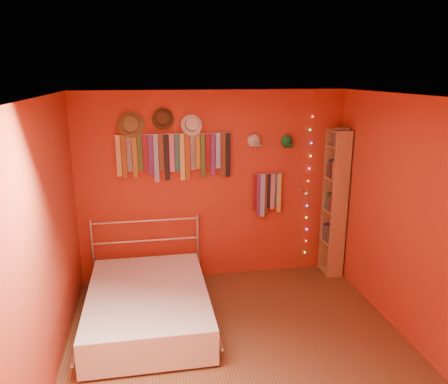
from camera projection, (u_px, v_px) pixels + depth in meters
ground at (241, 350)px, 4.40m from camera, size 3.50×3.50×0.00m
back_wall at (213, 187)px, 5.73m from camera, size 3.50×0.02×2.50m
right_wall at (413, 223)px, 4.37m from camera, size 0.02×3.50×2.50m
left_wall at (44, 247)px, 3.77m from camera, size 0.02×3.50×2.50m
ceiling at (244, 97)px, 3.74m from camera, size 3.50×3.50×0.02m
tie_rack at (175, 154)px, 5.46m from camera, size 1.45×0.03×0.61m
small_tie_rack at (267, 193)px, 5.81m from camera, size 0.40×0.03×0.60m
fedora_olive at (131, 125)px, 5.24m from camera, size 0.31×0.17×0.31m
fedora_brown at (163, 119)px, 5.29m from camera, size 0.26×0.14×0.26m
fedora_white at (192, 125)px, 5.37m from camera, size 0.26×0.14×0.26m
cap_white at (254, 141)px, 5.61m from camera, size 0.18×0.22×0.18m
cap_green at (287, 141)px, 5.69m from camera, size 0.17×0.21×0.17m
fairy_lights at (308, 187)px, 5.93m from camera, size 0.05×0.02×1.93m
reading_lamp at (305, 193)px, 5.71m from camera, size 0.08×0.33×0.10m
bookshelf at (338, 202)px, 5.86m from camera, size 0.25×0.34×2.00m
bed at (148, 305)px, 4.84m from camera, size 1.39×1.90×0.92m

